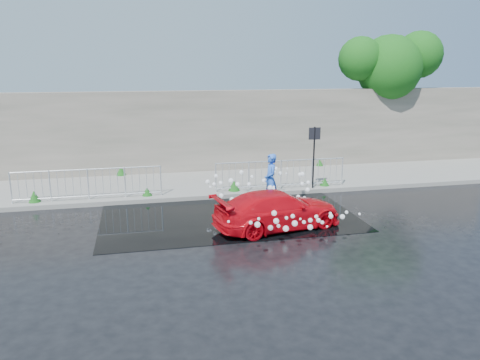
{
  "coord_description": "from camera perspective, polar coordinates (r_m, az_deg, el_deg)",
  "views": [
    {
      "loc": [
        -2.21,
        -13.16,
        4.73
      ],
      "look_at": [
        1.03,
        1.6,
        1.0
      ],
      "focal_mm": 35.0,
      "sensor_mm": 36.0,
      "label": 1
    }
  ],
  "objects": [
    {
      "name": "weeds",
      "position": [
        18.29,
        -6.28,
        -0.14
      ],
      "size": [
        12.17,
        3.93,
        0.4
      ],
      "color": "#124714",
      "rests_on": "pavement"
    },
    {
      "name": "ground",
      "position": [
        14.16,
        -2.7,
        -5.67
      ],
      "size": [
        90.0,
        90.0,
        0.0
      ],
      "primitive_type": "plane",
      "color": "black",
      "rests_on": "ground"
    },
    {
      "name": "red_car",
      "position": [
        13.9,
        4.61,
        -3.63
      ],
      "size": [
        4.12,
        2.33,
        1.12
      ],
      "primitive_type": "imported",
      "rotation": [
        0.0,
        0.0,
        1.78
      ],
      "color": "red",
      "rests_on": "ground"
    },
    {
      "name": "person",
      "position": [
        16.05,
        3.75,
        0.02
      ],
      "size": [
        0.44,
        0.66,
        1.8
      ],
      "primitive_type": "imported",
      "rotation": [
        0.0,
        0.0,
        -1.59
      ],
      "color": "blue",
      "rests_on": "ground"
    },
    {
      "name": "retaining_wall",
      "position": [
        20.68,
        -6.16,
        5.92
      ],
      "size": [
        30.0,
        0.6,
        3.5
      ],
      "primitive_type": "cube",
      "color": "#5C594E",
      "rests_on": "pavement"
    },
    {
      "name": "railing_right",
      "position": [
        17.77,
        5.0,
        0.82
      ],
      "size": [
        5.05,
        0.05,
        1.1
      ],
      "color": "silver",
      "rests_on": "pavement"
    },
    {
      "name": "railing_left",
      "position": [
        17.08,
        -18.04,
        -0.36
      ],
      "size": [
        5.05,
        0.05,
        1.1
      ],
      "color": "silver",
      "rests_on": "pavement"
    },
    {
      "name": "tree",
      "position": [
        23.71,
        17.94,
        13.32
      ],
      "size": [
        5.12,
        3.06,
        6.31
      ],
      "color": "#332114",
      "rests_on": "ground"
    },
    {
      "name": "sign_post",
      "position": [
        17.73,
        9.02,
        3.93
      ],
      "size": [
        0.45,
        0.06,
        2.5
      ],
      "color": "black",
      "rests_on": "ground"
    },
    {
      "name": "pavement",
      "position": [
        18.88,
        -5.28,
        -0.47
      ],
      "size": [
        30.0,
        4.0,
        0.15
      ],
      "primitive_type": "cube",
      "color": "slate",
      "rests_on": "ground"
    },
    {
      "name": "curb",
      "position": [
        16.96,
        -4.42,
        -2.09
      ],
      "size": [
        30.0,
        0.25,
        0.16
      ],
      "primitive_type": "cube",
      "color": "slate",
      "rests_on": "ground"
    },
    {
      "name": "water_spray",
      "position": [
        14.68,
        3.28,
        -2.11
      ],
      "size": [
        3.68,
        5.58,
        1.0
      ],
      "color": "white",
      "rests_on": "ground"
    },
    {
      "name": "puddle",
      "position": [
        15.17,
        -1.48,
        -4.28
      ],
      "size": [
        8.0,
        5.0,
        0.01
      ],
      "primitive_type": "cube",
      "color": "black",
      "rests_on": "ground"
    }
  ]
}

